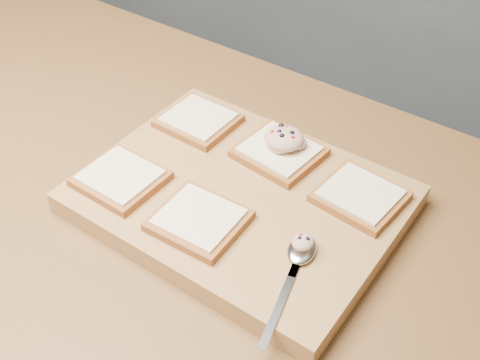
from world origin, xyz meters
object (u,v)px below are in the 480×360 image
(tuna_salad_dollop, at_px, (284,138))
(bread_far_center, at_px, (279,152))
(cutting_board, at_px, (240,199))
(spoon, at_px, (299,257))

(tuna_salad_dollop, bearing_deg, bread_far_center, -104.30)
(cutting_board, xyz_separation_m, bread_far_center, (0.00, 0.10, 0.03))
(cutting_board, bearing_deg, tuna_salad_dollop, 86.64)
(cutting_board, distance_m, tuna_salad_dollop, 0.12)
(cutting_board, bearing_deg, spoon, -24.71)
(tuna_salad_dollop, xyz_separation_m, spoon, (0.13, -0.17, -0.03))
(cutting_board, height_order, bread_far_center, bread_far_center)
(cutting_board, distance_m, spoon, 0.15)
(cutting_board, relative_size, bread_far_center, 3.49)
(tuna_salad_dollop, bearing_deg, cutting_board, -93.36)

